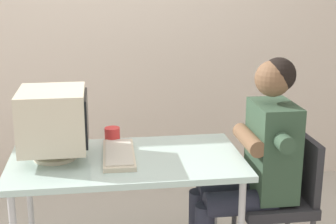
{
  "coord_description": "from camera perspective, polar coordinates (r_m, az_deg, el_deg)",
  "views": [
    {
      "loc": [
        -0.13,
        -2.55,
        1.7
      ],
      "look_at": [
        0.23,
        0.0,
        0.98
      ],
      "focal_mm": 53.65,
      "sensor_mm": 36.0,
      "label": 1
    }
  ],
  "objects": [
    {
      "name": "desk",
      "position": [
        2.75,
        -4.7,
        -6.37
      ],
      "size": [
        1.26,
        0.69,
        0.73
      ],
      "color": "#B7B7BC",
      "rests_on": "ground_plane"
    },
    {
      "name": "desk_mug",
      "position": [
        2.97,
        -6.35,
        -2.62
      ],
      "size": [
        0.09,
        0.1,
        0.09
      ],
      "color": "red",
      "rests_on": "desk"
    },
    {
      "name": "crt_monitor",
      "position": [
        2.71,
        -12.87,
        -0.88
      ],
      "size": [
        0.35,
        0.38,
        0.38
      ],
      "color": "beige",
      "rests_on": "desk"
    },
    {
      "name": "office_chair",
      "position": [
        3.0,
        12.9,
        -9.05
      ],
      "size": [
        0.41,
        0.41,
        0.81
      ],
      "color": "#4C4C51",
      "rests_on": "ground_plane"
    },
    {
      "name": "keyboard",
      "position": [
        2.75,
        -5.6,
        -4.77
      ],
      "size": [
        0.18,
        0.46,
        0.03
      ],
      "color": "beige",
      "rests_on": "desk"
    },
    {
      "name": "person_seated",
      "position": [
        2.86,
        9.71,
        -5.5
      ],
      "size": [
        0.69,
        0.54,
        1.27
      ],
      "color": "#334C38",
      "rests_on": "ground_plane"
    }
  ]
}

